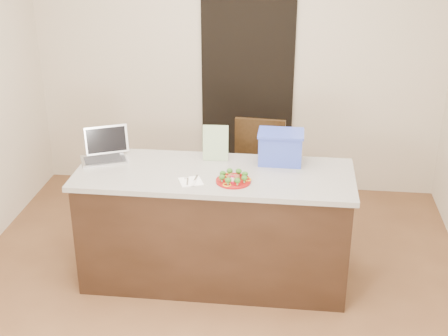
# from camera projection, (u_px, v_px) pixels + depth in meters

# --- Properties ---
(ground) EXTENTS (4.00, 4.00, 0.00)m
(ground) POSITION_uv_depth(u_px,v_px,m) (211.00, 295.00, 4.75)
(ground) COLOR brown
(ground) RESTS_ON ground
(room_shell) EXTENTS (4.00, 4.00, 4.00)m
(room_shell) POSITION_uv_depth(u_px,v_px,m) (209.00, 91.00, 4.09)
(room_shell) COLOR white
(room_shell) RESTS_ON ground
(doorway) EXTENTS (0.90, 0.02, 2.00)m
(doorway) POSITION_uv_depth(u_px,v_px,m) (247.00, 93.00, 6.13)
(doorway) COLOR black
(doorway) RESTS_ON ground
(island) EXTENTS (2.06, 0.76, 0.92)m
(island) POSITION_uv_depth(u_px,v_px,m) (215.00, 226.00, 4.79)
(island) COLOR black
(island) RESTS_ON ground
(plate) EXTENTS (0.25, 0.25, 0.02)m
(plate) POSITION_uv_depth(u_px,v_px,m) (233.00, 181.00, 4.45)
(plate) COLOR maroon
(plate) RESTS_ON island
(meatballs) EXTENTS (0.10, 0.10, 0.04)m
(meatballs) POSITION_uv_depth(u_px,v_px,m) (234.00, 178.00, 4.44)
(meatballs) COLOR brown
(meatballs) RESTS_ON plate
(broccoli) EXTENTS (0.21, 0.21, 0.04)m
(broccoli) POSITION_uv_depth(u_px,v_px,m) (233.00, 176.00, 4.43)
(broccoli) COLOR #214D14
(broccoli) RESTS_ON plate
(pepper_rings) EXTENTS (0.22, 0.23, 0.01)m
(pepper_rings) POSITION_uv_depth(u_px,v_px,m) (233.00, 180.00, 4.45)
(pepper_rings) COLOR orange
(pepper_rings) RESTS_ON plate
(napkin) EXTENTS (0.20, 0.20, 0.01)m
(napkin) POSITION_uv_depth(u_px,v_px,m) (191.00, 181.00, 4.45)
(napkin) COLOR white
(napkin) RESTS_ON island
(fork) EXTENTS (0.03, 0.14, 0.00)m
(fork) POSITION_uv_depth(u_px,v_px,m) (188.00, 180.00, 4.46)
(fork) COLOR #B5B6BA
(fork) RESTS_ON napkin
(knife) EXTENTS (0.02, 0.18, 0.01)m
(knife) POSITION_uv_depth(u_px,v_px,m) (194.00, 182.00, 4.43)
(knife) COLOR silver
(knife) RESTS_ON napkin
(yogurt_bottle) EXTENTS (0.03, 0.03, 0.07)m
(yogurt_bottle) POSITION_uv_depth(u_px,v_px,m) (232.00, 181.00, 4.40)
(yogurt_bottle) COLOR silver
(yogurt_bottle) RESTS_ON island
(laptop) EXTENTS (0.40, 0.39, 0.24)m
(laptop) POSITION_uv_depth(u_px,v_px,m) (105.00, 150.00, 4.83)
(laptop) COLOR #B9BABE
(laptop) RESTS_ON island
(leaflet) EXTENTS (0.20, 0.05, 0.28)m
(leaflet) POSITION_uv_depth(u_px,v_px,m) (216.00, 143.00, 4.76)
(leaflet) COLOR silver
(leaflet) RESTS_ON island
(blue_box) EXTENTS (0.35, 0.25, 0.25)m
(blue_box) POSITION_uv_depth(u_px,v_px,m) (281.00, 147.00, 4.73)
(blue_box) COLOR #3346B8
(blue_box) RESTS_ON island
(chair) EXTENTS (0.48, 0.48, 1.00)m
(chair) POSITION_uv_depth(u_px,v_px,m) (258.00, 170.00, 5.50)
(chair) COLOR #362210
(chair) RESTS_ON ground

